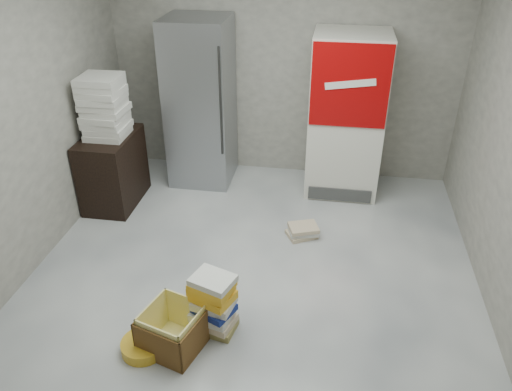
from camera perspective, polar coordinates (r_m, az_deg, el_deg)
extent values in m
plane|color=silver|center=(4.34, -1.18, -11.98)|extent=(5.00, 5.00, 0.00)
cube|color=#A49F93|center=(5.88, 3.17, 15.34)|extent=(4.00, 0.04, 2.80)
cube|color=#A7A9AF|center=(5.83, -6.35, 10.43)|extent=(0.70, 0.70, 1.90)
cylinder|color=#333333|center=(5.38, -4.08, 10.50)|extent=(0.02, 0.02, 1.19)
cube|color=silver|center=(5.65, 10.26, 8.94)|extent=(0.80, 0.70, 1.80)
cube|color=#9C0506|center=(5.17, 10.69, 12.15)|extent=(0.78, 0.02, 0.85)
cube|color=white|center=(5.14, 10.72, 12.39)|extent=(0.50, 0.01, 0.14)
cube|color=#3F3F3F|center=(5.67, 9.51, 0.09)|extent=(0.70, 0.02, 0.15)
cube|color=black|center=(5.70, -16.02, 2.86)|extent=(0.50, 0.80, 0.80)
cube|color=silver|center=(5.51, -16.55, 6.82)|extent=(0.41, 0.41, 0.06)
cube|color=silver|center=(5.49, -16.50, 7.46)|extent=(0.41, 0.41, 0.06)
cube|color=silver|center=(5.47, -16.78, 8.09)|extent=(0.40, 0.40, 0.06)
cube|color=silver|center=(5.44, -16.90, 8.70)|extent=(0.42, 0.42, 0.06)
cube|color=silver|center=(5.42, -16.77, 9.38)|extent=(0.41, 0.41, 0.06)
cube|color=silver|center=(5.41, -17.10, 10.01)|extent=(0.41, 0.41, 0.06)
cube|color=silver|center=(5.37, -17.13, 10.62)|extent=(0.41, 0.41, 0.06)
cube|color=silver|center=(5.35, -17.24, 11.26)|extent=(0.41, 0.41, 0.06)
cube|color=silver|center=(5.34, -17.38, 11.93)|extent=(0.41, 0.41, 0.06)
cube|color=silver|center=(5.31, -17.49, 12.58)|extent=(0.41, 0.41, 0.06)
cube|color=olive|center=(4.10, -4.57, -14.60)|extent=(0.34, 0.29, 0.06)
cube|color=#C8B290|center=(4.05, -4.74, -14.00)|extent=(0.36, 0.32, 0.06)
cube|color=silver|center=(4.01, -5.05, -13.32)|extent=(0.35, 0.30, 0.07)
cube|color=navy|center=(3.97, -4.90, -12.69)|extent=(0.38, 0.34, 0.06)
cube|color=silver|center=(3.93, -4.83, -12.08)|extent=(0.35, 0.30, 0.06)
cube|color=yellow|center=(3.89, -4.93, -11.35)|extent=(0.37, 0.34, 0.07)
cube|color=yellow|center=(3.84, -5.13, -10.58)|extent=(0.36, 0.31, 0.07)
cube|color=yellow|center=(3.78, -5.06, -10.17)|extent=(0.36, 0.32, 0.05)
cube|color=silver|center=(3.74, -4.97, -9.63)|extent=(0.37, 0.33, 0.05)
cube|color=#C8B290|center=(5.10, 5.23, -4.41)|extent=(0.35, 0.33, 0.04)
cube|color=silver|center=(5.08, 5.40, -3.98)|extent=(0.33, 0.29, 0.05)
cube|color=#C8B290|center=(5.04, 5.45, -3.67)|extent=(0.34, 0.30, 0.04)
cube|color=yellow|center=(4.03, -9.25, -16.42)|extent=(0.50, 0.50, 0.01)
cube|color=brown|center=(4.05, -7.74, -13.18)|extent=(0.41, 0.14, 0.30)
cube|color=brown|center=(3.82, -11.25, -16.86)|extent=(0.41, 0.14, 0.30)
cube|color=brown|center=(4.03, -11.90, -13.93)|extent=(0.14, 0.41, 0.30)
cube|color=brown|center=(3.84, -6.81, -16.04)|extent=(0.14, 0.41, 0.30)
cube|color=yellow|center=(4.02, -7.90, -13.12)|extent=(0.37, 0.13, 0.34)
cube|color=yellow|center=(3.82, -11.11, -16.48)|extent=(0.37, 0.13, 0.34)
cube|color=yellow|center=(4.00, -11.72, -13.81)|extent=(0.13, 0.37, 0.34)
cube|color=yellow|center=(3.84, -7.07, -15.73)|extent=(0.13, 0.37, 0.34)
cylinder|color=gold|center=(4.01, -12.73, -16.41)|extent=(0.34, 0.34, 0.09)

